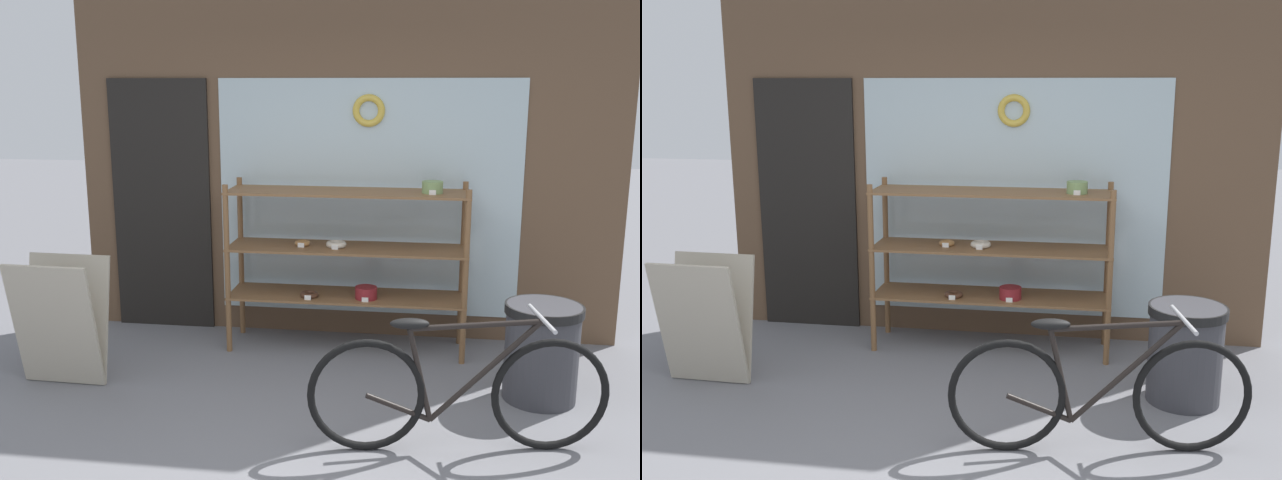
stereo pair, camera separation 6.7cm
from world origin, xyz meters
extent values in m
cube|color=brown|center=(0.00, 2.44, 1.98)|extent=(4.40, 0.08, 3.96)
cube|color=silver|center=(0.20, 2.39, 1.15)|extent=(2.42, 0.02, 1.90)
cube|color=black|center=(-1.53, 2.39, 1.05)|extent=(0.84, 0.03, 2.10)
torus|color=gold|center=(0.20, 2.37, 1.85)|extent=(0.26, 0.06, 0.26)
cylinder|color=brown|center=(-0.83, 1.85, 0.66)|extent=(0.04, 0.04, 1.32)
cylinder|color=brown|center=(0.97, 1.85, 0.66)|extent=(0.04, 0.04, 1.32)
cylinder|color=brown|center=(-0.83, 2.28, 0.66)|extent=(0.04, 0.04, 1.32)
cylinder|color=brown|center=(0.97, 2.28, 0.66)|extent=(0.04, 0.04, 1.32)
cube|color=brown|center=(0.07, 2.07, 0.43)|extent=(1.84, 0.47, 0.02)
cube|color=brown|center=(0.07, 2.07, 0.81)|extent=(1.84, 0.47, 0.02)
cube|color=brown|center=(0.07, 2.07, 1.25)|extent=(1.84, 0.47, 0.02)
cylinder|color=#7A995B|center=(0.71, 2.05, 1.30)|extent=(0.15, 0.15, 0.09)
cube|color=white|center=(0.71, 1.96, 1.28)|extent=(0.05, 0.00, 0.04)
torus|color=#B27A42|center=(-0.28, 2.07, 0.84)|extent=(0.12, 0.12, 0.04)
cube|color=white|center=(-0.28, 2.00, 0.84)|extent=(0.05, 0.00, 0.04)
torus|color=#4C2D1E|center=(-0.21, 1.96, 0.46)|extent=(0.14, 0.14, 0.04)
cube|color=white|center=(-0.21, 1.88, 0.45)|extent=(0.05, 0.00, 0.04)
cylinder|color=maroon|center=(0.23, 1.98, 0.48)|extent=(0.17, 0.17, 0.09)
cube|color=white|center=(0.23, 1.89, 0.45)|extent=(0.05, 0.00, 0.04)
torus|color=beige|center=(-0.01, 2.05, 0.84)|extent=(0.16, 0.16, 0.05)
cube|color=white|center=(-0.01, 1.96, 0.84)|extent=(0.05, 0.00, 0.04)
torus|color=black|center=(0.35, 0.46, 0.34)|extent=(0.67, 0.14, 0.67)
torus|color=black|center=(1.39, 0.61, 0.34)|extent=(0.67, 0.14, 0.67)
cylinder|color=black|center=(1.01, 0.56, 0.48)|extent=(0.62, 0.12, 0.61)
cylinder|color=black|center=(0.95, 0.55, 0.75)|extent=(0.73, 0.14, 0.07)
cylinder|color=black|center=(0.65, 0.50, 0.46)|extent=(0.16, 0.06, 0.55)
cylinder|color=black|center=(0.53, 0.49, 0.26)|extent=(0.38, 0.09, 0.18)
ellipsoid|color=black|center=(0.59, 0.50, 0.76)|extent=(0.23, 0.12, 0.06)
cylinder|color=#B2B2B7|center=(1.31, 0.60, 0.79)|extent=(0.09, 0.46, 0.02)
cube|color=#B2A893|center=(-1.81, 1.01, 0.45)|extent=(0.60, 0.22, 0.89)
cube|color=#B2A893|center=(-1.81, 1.19, 0.45)|extent=(0.60, 0.22, 0.89)
cylinder|color=#38383D|center=(1.44, 1.30, 0.33)|extent=(0.48, 0.48, 0.65)
cylinder|color=black|center=(1.44, 1.30, 0.62)|extent=(0.50, 0.50, 0.06)
camera|label=1|loc=(0.63, -3.28, 2.06)|focal=40.00mm
camera|label=2|loc=(0.69, -3.27, 2.06)|focal=40.00mm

